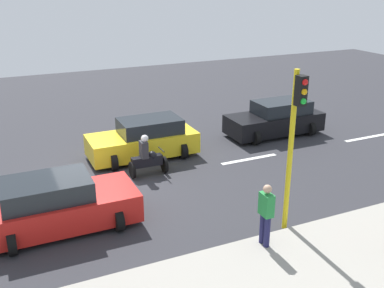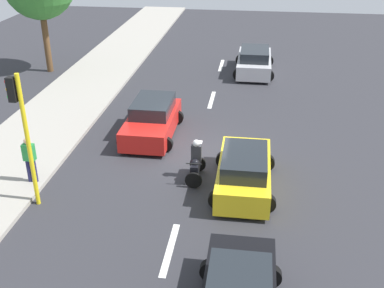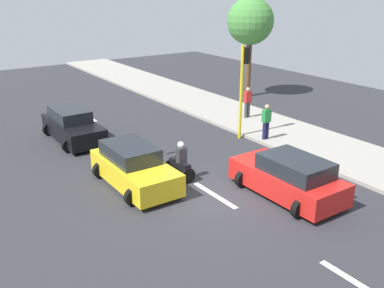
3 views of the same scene
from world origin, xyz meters
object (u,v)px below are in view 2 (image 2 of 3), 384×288
at_px(car_yellow_cab, 244,171).
at_px(car_red, 152,120).
at_px(pedestrian_near_signal, 30,158).
at_px(car_silver, 254,61).
at_px(motorcycle, 196,163).
at_px(traffic_light_corner, 22,123).

bearing_deg(car_yellow_cab, car_red, -43.76).
bearing_deg(pedestrian_near_signal, car_yellow_cab, -174.26).
relative_size(car_red, pedestrian_near_signal, 2.49).
bearing_deg(car_red, car_silver, -114.07).
relative_size(car_yellow_cab, pedestrian_near_signal, 2.46).
height_order(car_silver, pedestrian_near_signal, pedestrian_near_signal).
xyz_separation_m(car_silver, pedestrian_near_signal, (7.44, 13.91, 0.35)).
bearing_deg(motorcycle, car_silver, -98.12).
bearing_deg(car_silver, motorcycle, 81.88).
relative_size(car_red, motorcycle, 2.75).
bearing_deg(car_silver, car_yellow_cab, 89.65).
distance_m(car_yellow_cab, pedestrian_near_signal, 7.41).
bearing_deg(car_red, pedestrian_near_signal, 54.55).
bearing_deg(traffic_light_corner, car_silver, -114.60).
bearing_deg(pedestrian_near_signal, car_silver, -118.15).
bearing_deg(traffic_light_corner, motorcycle, -155.33).
bearing_deg(pedestrian_near_signal, car_red, -125.45).
bearing_deg(motorcycle, traffic_light_corner, 24.67).
bearing_deg(car_silver, pedestrian_near_signal, 61.85).
xyz_separation_m(car_red, traffic_light_corner, (2.73, 5.75, 2.22)).
bearing_deg(car_red, car_yellow_cab, 136.24).
bearing_deg(car_silver, traffic_light_corner, 65.40).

